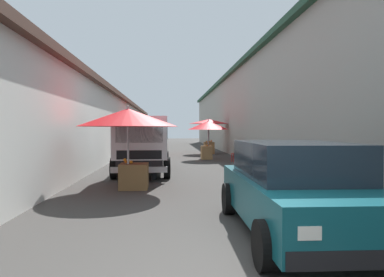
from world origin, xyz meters
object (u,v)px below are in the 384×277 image
delivery_truck (142,147)px  parked_scooter (244,170)px  vendor_by_crates (154,150)px  fruit_stall_near_left (157,129)px  fruit_stall_near_right (129,123)px  plastic_stool (234,156)px  fruit_stall_far_left (209,126)px  fruit_stall_mid_lane (208,129)px  hatchback_car (296,187)px

delivery_truck → parked_scooter: (-2.28, -3.16, -0.59)m
vendor_by_crates → fruit_stall_near_left: bearing=1.5°
fruit_stall_near_right → plastic_stool: 8.86m
fruit_stall_far_left → parked_scooter: bearing=177.6°
fruit_stall_near_left → parked_scooter: (-12.22, -2.97, -1.21)m
fruit_stall_mid_lane → hatchback_car: bearing=179.2°
vendor_by_crates → delivery_truck: bearing=28.7°
fruit_stall_far_left → delivery_truck: bearing=161.2°
fruit_stall_far_left → fruit_stall_near_left: fruit_stall_far_left is taller
delivery_truck → fruit_stall_far_left: bearing=-18.8°
fruit_stall_far_left → hatchback_car: bearing=177.5°
fruit_stall_near_right → hatchback_car: (-4.17, -3.10, -1.09)m
fruit_stall_near_right → parked_scooter: bearing=-83.2°
plastic_stool → parked_scooter: bearing=171.1°
fruit_stall_far_left → fruit_stall_near_left: 3.67m
fruit_stall_near_right → delivery_truck: bearing=-3.4°
plastic_stool → vendor_by_crates: bearing=146.2°
fruit_stall_mid_lane → parked_scooter: bearing=-179.8°
vendor_by_crates → plastic_stool: 6.88m
fruit_stall_near_right → delivery_truck: size_ratio=0.55×
fruit_stall_mid_lane → parked_scooter: 8.80m
delivery_truck → plastic_stool: delivery_truck is taller
fruit_stall_near_left → fruit_stall_near_right: size_ratio=0.89×
fruit_stall_mid_lane → delivery_truck: 7.19m
fruit_stall_far_left → plastic_stool: (-6.06, -0.55, -1.56)m
fruit_stall_far_left → vendor_by_crates: fruit_stall_far_left is taller
fruit_stall_far_left → plastic_stool: 6.29m
hatchback_car → parked_scooter: hatchback_car is taller
fruit_stall_near_left → hatchback_car: bearing=-170.7°
fruit_stall_mid_lane → delivery_truck: (-6.44, 3.13, -0.66)m
fruit_stall_far_left → parked_scooter: 13.28m
fruit_stall_mid_lane → fruit_stall_near_left: (3.50, 2.94, -0.04)m
fruit_stall_near_left → vendor_by_crates: fruit_stall_near_left is taller
plastic_stool → hatchback_car: bearing=173.5°
fruit_stall_far_left → parked_scooter: (-13.19, 0.56, -1.43)m
hatchback_car → delivery_truck: delivery_truck is taller
plastic_stool → fruit_stall_far_left: bearing=5.2°
delivery_truck → parked_scooter: delivery_truck is taller
hatchback_car → delivery_truck: 7.46m
fruit_stall_near_left → delivery_truck: 9.96m
fruit_stall_near_right → hatchback_car: size_ratio=0.70×
fruit_stall_mid_lane → parked_scooter: size_ratio=1.35×
delivery_truck → vendor_by_crates: bearing=-151.3°
fruit_stall_mid_lane → delivery_truck: size_ratio=0.46×
fruit_stall_near_right → vendor_by_crates: (1.83, -0.62, -0.84)m
fruit_stall_near_left → plastic_stool: size_ratio=5.59×
fruit_stall_mid_lane → fruit_stall_near_left: fruit_stall_near_left is taller
fruit_stall_far_left → hatchback_car: (-17.76, 0.78, -1.14)m
fruit_stall_near_right → plastic_stool: size_ratio=6.31×
hatchback_car → fruit_stall_near_right: bearing=36.6°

